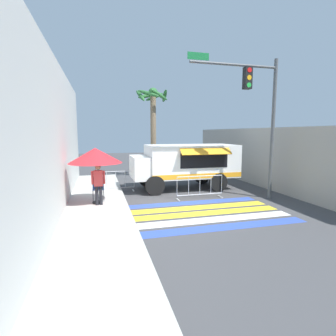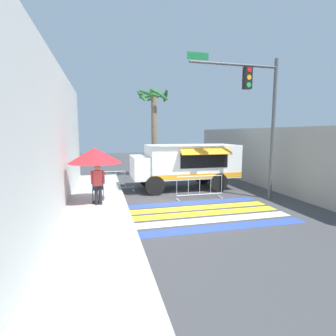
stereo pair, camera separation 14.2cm
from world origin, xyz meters
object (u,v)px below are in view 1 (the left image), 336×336
at_px(folding_chair, 98,186).
at_px(vendor_person, 98,182).
at_px(patio_umbrella, 95,156).
at_px(traffic_signal_pole, 258,105).
at_px(palm_tree, 153,116).
at_px(food_truck, 183,162).
at_px(barricade_side, 116,182).
at_px(barricade_front, 200,187).

relative_size(folding_chair, vendor_person, 0.60).
distance_m(patio_umbrella, vendor_person, 1.06).
bearing_deg(patio_umbrella, traffic_signal_pole, -4.06).
bearing_deg(patio_umbrella, palm_tree, 60.26).
height_order(food_truck, vendor_person, food_truck).
relative_size(traffic_signal_pole, patio_umbrella, 2.76).
xyz_separation_m(food_truck, barricade_side, (-3.54, 0.22, -0.92)).
xyz_separation_m(traffic_signal_pole, patio_umbrella, (-6.89, 0.49, -2.10)).
height_order(food_truck, traffic_signal_pole, traffic_signal_pole).
bearing_deg(barricade_side, food_truck, -3.50).
xyz_separation_m(folding_chair, barricade_front, (4.47, -0.22, -0.23)).
relative_size(folding_chair, barricade_front, 0.44).
distance_m(vendor_person, palm_tree, 8.10).
bearing_deg(food_truck, patio_umbrella, -150.91).
bearing_deg(barricade_front, palm_tree, 98.51).
height_order(patio_umbrella, palm_tree, palm_tree).
bearing_deg(food_truck, barricade_side, 176.50).
height_order(food_truck, patio_umbrella, patio_umbrella).
bearing_deg(palm_tree, traffic_signal_pole, -64.50).
bearing_deg(barricade_front, patio_umbrella, -176.68).
xyz_separation_m(food_truck, barricade_front, (0.07, -2.22, -0.91)).
height_order(patio_umbrella, barricade_side, patio_umbrella).
relative_size(barricade_front, palm_tree, 0.37).
distance_m(vendor_person, barricade_side, 3.16).
bearing_deg(traffic_signal_pole, food_truck, 129.09).
xyz_separation_m(traffic_signal_pole, folding_chair, (-6.82, 0.98, -3.44)).
xyz_separation_m(barricade_front, barricade_side, (-3.60, 2.44, -0.01)).
height_order(traffic_signal_pole, barricade_front, traffic_signal_pole).
bearing_deg(vendor_person, palm_tree, 51.18).
height_order(traffic_signal_pole, vendor_person, traffic_signal_pole).
bearing_deg(palm_tree, food_truck, -77.69).
xyz_separation_m(vendor_person, barricade_side, (0.85, 2.99, -0.56)).
xyz_separation_m(barricade_front, palm_tree, (-0.91, 6.08, 3.54)).
bearing_deg(palm_tree, folding_chair, -121.30).
xyz_separation_m(patio_umbrella, barricade_front, (4.54, 0.26, -1.57)).
distance_m(traffic_signal_pole, folding_chair, 7.70).
xyz_separation_m(food_truck, vendor_person, (-4.39, -2.77, -0.36)).
xyz_separation_m(traffic_signal_pole, barricade_front, (-2.35, 0.75, -3.66)).
bearing_deg(palm_tree, vendor_person, -118.12).
distance_m(food_truck, folding_chair, 4.89).
distance_m(food_truck, patio_umbrella, 5.16).
height_order(traffic_signal_pole, patio_umbrella, traffic_signal_pole).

